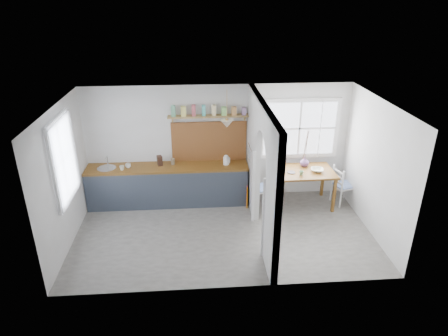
{
  "coord_description": "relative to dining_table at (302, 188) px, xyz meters",
  "views": [
    {
      "loc": [
        -0.5,
        -6.68,
        4.4
      ],
      "look_at": [
        0.03,
        0.3,
        1.27
      ],
      "focal_mm": 32.0,
      "sensor_mm": 36.0,
      "label": 1
    }
  ],
  "objects": [
    {
      "name": "walls",
      "position": [
        -1.8,
        -1.01,
        0.89
      ],
      "size": [
        5.81,
        3.21,
        2.6
      ],
      "color": "silver",
      "rests_on": "floor"
    },
    {
      "name": "partition",
      "position": [
        -1.1,
        -0.95,
        1.04
      ],
      "size": [
        0.12,
        3.2,
        2.6
      ],
      "color": "silver",
      "rests_on": "floor"
    },
    {
      "name": "utensil_rail",
      "position": [
        -1.19,
        -0.11,
        1.04
      ],
      "size": [
        0.02,
        0.5,
        0.02
      ],
      "primitive_type": "cylinder",
      "rotation": [
        1.57,
        0.0,
        0.0
      ],
      "color": "silver",
      "rests_on": "partition"
    },
    {
      "name": "kettle",
      "position": [
        -1.65,
        0.3,
        0.59
      ],
      "size": [
        0.21,
        0.19,
        0.21
      ],
      "primitive_type": null,
      "rotation": [
        0.0,
        0.0,
        0.38
      ],
      "color": "white",
      "rests_on": "counter"
    },
    {
      "name": "ceiling",
      "position": [
        -1.8,
        -1.01,
        2.19
      ],
      "size": [
        5.8,
        3.2,
        0.01
      ],
      "primitive_type": "cube",
      "color": "silver",
      "rests_on": "walls"
    },
    {
      "name": "towel_orange",
      "position": [
        -1.22,
        -0.08,
        -0.16
      ],
      "size": [
        0.02,
        0.03,
        0.51
      ],
      "primitive_type": "cube",
      "color": "#C76E05",
      "rests_on": "counter"
    },
    {
      "name": "counter",
      "position": [
        -2.93,
        0.32,
        0.04
      ],
      "size": [
        3.5,
        0.6,
        0.9
      ],
      "color": "brown",
      "rests_on": "floor"
    },
    {
      "name": "knife_block",
      "position": [
        -3.1,
        0.37,
        0.59
      ],
      "size": [
        0.13,
        0.16,
        0.21
      ],
      "primitive_type": "cube",
      "rotation": [
        0.0,
        0.0,
        0.31
      ],
      "color": "#362217",
      "rests_on": "counter"
    },
    {
      "name": "chair_right",
      "position": [
        0.95,
        0.01,
        0.03
      ],
      "size": [
        0.5,
        0.5,
        0.88
      ],
      "primitive_type": null,
      "rotation": [
        0.0,
        0.0,
        1.84
      ],
      "color": "silver",
      "rests_on": "floor"
    },
    {
      "name": "table_cup",
      "position": [
        -0.1,
        -0.2,
        0.46
      ],
      "size": [
        0.12,
        0.12,
        0.09
      ],
      "primitive_type": "imported",
      "rotation": [
        0.0,
        0.0,
        -0.26
      ],
      "color": "#74A679",
      "rests_on": "dining_table"
    },
    {
      "name": "jar",
      "position": [
        -2.82,
        0.38,
        0.56
      ],
      "size": [
        0.09,
        0.09,
        0.14
      ],
      "primitive_type": "cylinder",
      "rotation": [
        0.0,
        0.0,
        -0.02
      ],
      "color": "#78664D",
      "rests_on": "counter"
    },
    {
      "name": "backsplash",
      "position": [
        -2.01,
        0.57,
        0.94
      ],
      "size": [
        1.65,
        0.03,
        0.9
      ],
      "primitive_type": "cube",
      "color": "brown",
      "rests_on": "walls"
    },
    {
      "name": "nook_window",
      "position": [
        -0.0,
        0.55,
        1.19
      ],
      "size": [
        1.76,
        0.1,
        1.3
      ],
      "primitive_type": null,
      "color": "white",
      "rests_on": "walls"
    },
    {
      "name": "plate",
      "position": [
        -0.28,
        -0.07,
        0.42
      ],
      "size": [
        0.18,
        0.18,
        0.01
      ],
      "primitive_type": "cylinder",
      "rotation": [
        0.0,
        0.0,
        0.06
      ],
      "color": "#383233",
      "rests_on": "dining_table"
    },
    {
      "name": "mug_b",
      "position": [
        -3.77,
        0.28,
        0.54
      ],
      "size": [
        0.15,
        0.15,
        0.1
      ],
      "primitive_type": "imported",
      "rotation": [
        0.0,
        0.0,
        -0.28
      ],
      "color": "silver",
      "rests_on": "counter"
    },
    {
      "name": "floor",
      "position": [
        -1.8,
        -1.01,
        -0.41
      ],
      "size": [
        5.8,
        3.2,
        0.01
      ],
      "primitive_type": "cube",
      "color": "gray",
      "rests_on": "ground"
    },
    {
      "name": "vase",
      "position": [
        0.08,
        0.25,
        0.52
      ],
      "size": [
        0.24,
        0.24,
        0.21
      ],
      "primitive_type": "imported",
      "rotation": [
        0.0,
        0.0,
        -0.18
      ],
      "color": "#694374",
      "rests_on": "dining_table"
    },
    {
      "name": "pendant_lamp",
      "position": [
        -1.65,
        0.14,
        1.47
      ],
      "size": [
        0.26,
        0.26,
        0.16
      ],
      "primitive_type": "cone",
      "color": "#EEE3C9",
      "rests_on": "ceiling"
    },
    {
      "name": "sink",
      "position": [
        -4.23,
        0.29,
        0.48
      ],
      "size": [
        0.4,
        0.4,
        0.02
      ],
      "primitive_type": "cylinder",
      "color": "silver",
      "rests_on": "counter"
    },
    {
      "name": "mug_a",
      "position": [
        -3.88,
        0.16,
        0.54
      ],
      "size": [
        0.13,
        0.13,
        0.1
      ],
      "primitive_type": "imported",
      "rotation": [
        0.0,
        0.0,
        0.34
      ],
      "color": "beige",
      "rests_on": "counter"
    },
    {
      "name": "chair_left",
      "position": [
        -0.89,
        -0.03,
        0.05
      ],
      "size": [
        0.48,
        0.48,
        0.93
      ],
      "primitive_type": null,
      "rotation": [
        0.0,
        0.0,
        -1.43
      ],
      "color": "silver",
      "rests_on": "floor"
    },
    {
      "name": "towel_magenta",
      "position": [
        -1.22,
        -0.04,
        -0.14
      ],
      "size": [
        0.02,
        0.03,
        0.5
      ],
      "primitive_type": "cube",
      "color": "#C63965",
      "rests_on": "counter"
    },
    {
      "name": "bowl",
      "position": [
        0.29,
        -0.05,
        0.45
      ],
      "size": [
        0.32,
        0.32,
        0.07
      ],
      "primitive_type": "imported",
      "rotation": [
        0.0,
        0.0,
        -0.2
      ],
      "color": "white",
      "rests_on": "dining_table"
    },
    {
      "name": "shelf",
      "position": [
        -2.01,
        0.48,
        1.59
      ],
      "size": [
        1.75,
        0.2,
        0.21
      ],
      "color": "olive",
      "rests_on": "walls"
    },
    {
      "name": "kitchen_window",
      "position": [
        -4.67,
        -1.01,
        1.24
      ],
      "size": [
        0.1,
        1.16,
        1.5
      ],
      "primitive_type": null,
      "color": "white",
      "rests_on": "walls"
    },
    {
      "name": "dining_table",
      "position": [
        0.0,
        0.0,
        0.0
      ],
      "size": [
        1.34,
        0.9,
        0.82
      ],
      "primitive_type": null,
      "rotation": [
        0.0,
        0.0,
        0.02
      ],
      "color": "brown",
      "rests_on": "floor"
    }
  ]
}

